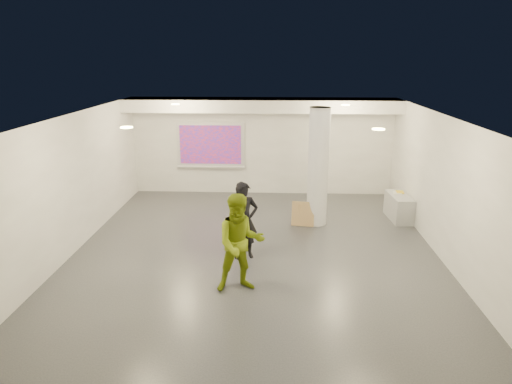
{
  "coord_description": "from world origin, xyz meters",
  "views": [
    {
      "loc": [
        0.45,
        -9.41,
        4.2
      ],
      "look_at": [
        0.0,
        0.4,
        1.25
      ],
      "focal_mm": 32.0,
      "sensor_mm": 36.0,
      "label": 1
    }
  ],
  "objects_px": {
    "credenza": "(399,207)",
    "column": "(318,167)",
    "woman": "(244,221)",
    "man": "(240,243)",
    "projection_screen": "(211,145)"
  },
  "relations": [
    {
      "from": "credenza",
      "to": "column",
      "type": "bearing_deg",
      "value": -173.04
    },
    {
      "from": "credenza",
      "to": "woman",
      "type": "height_order",
      "value": "woman"
    },
    {
      "from": "woman",
      "to": "man",
      "type": "distance_m",
      "value": 1.42
    },
    {
      "from": "credenza",
      "to": "woman",
      "type": "bearing_deg",
      "value": -150.74
    },
    {
      "from": "credenza",
      "to": "woman",
      "type": "distance_m",
      "value": 4.74
    },
    {
      "from": "woman",
      "to": "man",
      "type": "bearing_deg",
      "value": -107.07
    },
    {
      "from": "column",
      "to": "projection_screen",
      "type": "distance_m",
      "value": 4.08
    },
    {
      "from": "credenza",
      "to": "man",
      "type": "distance_m",
      "value": 5.62
    },
    {
      "from": "projection_screen",
      "to": "woman",
      "type": "xyz_separation_m",
      "value": [
        1.38,
        -4.81,
        -0.69
      ]
    },
    {
      "from": "projection_screen",
      "to": "credenza",
      "type": "height_order",
      "value": "projection_screen"
    },
    {
      "from": "credenza",
      "to": "man",
      "type": "xyz_separation_m",
      "value": [
        -3.91,
        -4.0,
        0.59
      ]
    },
    {
      "from": "woman",
      "to": "column",
      "type": "bearing_deg",
      "value": 32.87
    },
    {
      "from": "projection_screen",
      "to": "man",
      "type": "relative_size",
      "value": 1.13
    },
    {
      "from": "column",
      "to": "credenza",
      "type": "height_order",
      "value": "column"
    },
    {
      "from": "column",
      "to": "projection_screen",
      "type": "height_order",
      "value": "column"
    }
  ]
}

